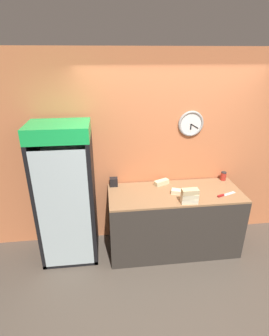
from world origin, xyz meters
The scene contains 12 objects.
ground_plane centered at (0.00, 0.00, 0.00)m, with size 14.00×14.00×0.00m, color #4C4238.
wall_back centered at (0.00, 1.31, 1.35)m, with size 5.20×0.09×2.70m.
prep_counter centered at (0.00, 0.91, 0.45)m, with size 1.79×0.71×0.91m.
beverage_cooler centered at (-1.44, 1.00, 1.02)m, with size 0.72×0.62×1.89m.
sandwich_stack_bottom centered at (0.10, 0.62, 0.94)m, with size 0.21×0.11×0.06m.
sandwich_stack_middle centered at (0.10, 0.62, 1.00)m, with size 0.21×0.10×0.06m.
sandwich_stack_top centered at (0.10, 0.62, 1.07)m, with size 0.21×0.10×0.06m.
sandwich_flat_left centered at (0.04, 0.86, 0.94)m, with size 0.24×0.17×0.06m.
sandwich_flat_right centered at (-0.14, 1.15, 0.94)m, with size 0.23×0.16×0.07m.
chefs_knife centered at (0.61, 0.75, 0.92)m, with size 0.29×0.14×0.02m.
condiment_jar centered at (0.79, 1.19, 0.97)m, with size 0.08×0.08×0.13m.
napkin_dispenser centered at (-0.81, 1.19, 0.97)m, with size 0.11×0.09×0.12m.
Camera 1 is at (-0.91, -2.09, 2.61)m, focal length 28.00 mm.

